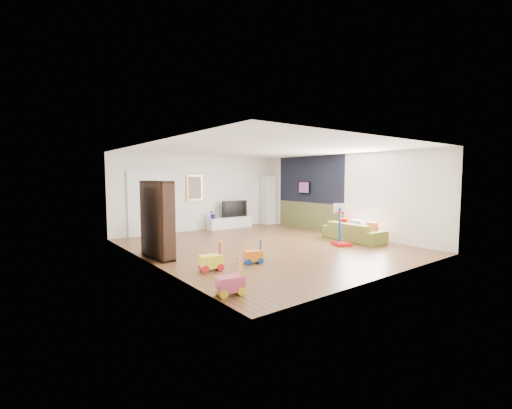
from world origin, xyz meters
TOP-DOWN VIEW (x-y plane):
  - floor at (0.00, 0.00)m, footprint 6.50×7.50m
  - ceiling at (0.00, 0.00)m, footprint 6.50×7.50m
  - wall_back at (0.00, 3.75)m, footprint 6.50×0.00m
  - wall_front at (0.00, -3.75)m, footprint 6.50×0.00m
  - wall_left at (-3.25, 0.00)m, footprint 0.00×7.50m
  - wall_right at (3.25, 0.00)m, footprint 0.00×7.50m
  - navy_accent at (3.23, 1.40)m, footprint 0.01×3.20m
  - olive_wainscot at (3.23, 1.40)m, footprint 0.01×3.20m
  - doorway at (-1.90, 3.71)m, footprint 1.45×0.06m
  - painting_back at (-0.25, 3.71)m, footprint 0.62×0.06m
  - artwork_right at (3.17, 1.60)m, footprint 0.04×0.56m
  - media_console at (1.08, 3.46)m, footprint 1.79×0.47m
  - tall_cabinet at (2.97, 3.47)m, footprint 0.46×0.46m
  - bookshelf at (-2.91, 0.49)m, footprint 0.38×1.28m
  - sofa at (2.63, -1.04)m, footprint 0.87×1.97m
  - basketball_hoop at (1.79, -1.26)m, footprint 0.57×0.62m
  - ride_on_yellow at (-2.47, -1.28)m, footprint 0.50×0.36m
  - ride_on_orange at (-1.40, -1.33)m, footprint 0.46×0.36m
  - ride_on_pink at (-2.96, -2.76)m, footprint 0.49×0.35m
  - child at (-1.69, 2.86)m, footprint 0.33×0.30m
  - tv at (1.29, 3.53)m, footprint 1.08×0.19m
  - vase_plant at (0.36, 3.46)m, footprint 0.35×0.31m
  - pillow_left at (2.84, -1.55)m, footprint 0.17×0.37m
  - pillow_center at (2.83, -1.02)m, footprint 0.11×0.38m
  - pillow_right at (2.85, -0.52)m, footprint 0.14×0.39m

SIDE VIEW (x-z plane):
  - floor at x=0.00m, z-range 0.00..0.00m
  - media_console at x=1.08m, z-range 0.00..0.42m
  - ride_on_orange at x=-1.40m, z-range 0.00..0.53m
  - sofa at x=2.63m, z-range 0.00..0.56m
  - ride_on_pink at x=-2.96m, z-range 0.00..0.59m
  - ride_on_yellow at x=-2.47m, z-range 0.00..0.61m
  - child at x=-1.69m, z-range 0.00..0.75m
  - pillow_left at x=2.84m, z-range 0.26..0.62m
  - pillow_center at x=2.83m, z-range 0.26..0.63m
  - pillow_right at x=2.85m, z-range 0.25..0.63m
  - olive_wainscot at x=3.23m, z-range 0.00..1.00m
  - basketball_hoop at x=1.79m, z-range 0.00..1.19m
  - vase_plant at x=0.36m, z-range 0.42..0.78m
  - tv at x=1.29m, z-range 0.42..1.04m
  - bookshelf at x=-2.91m, z-range 0.00..1.85m
  - tall_cabinet at x=2.97m, z-range 0.00..1.97m
  - doorway at x=-1.90m, z-range 0.00..2.10m
  - wall_back at x=0.00m, z-range 0.00..2.70m
  - wall_front at x=0.00m, z-range 0.00..2.70m
  - wall_left at x=-3.25m, z-range 0.00..2.70m
  - wall_right at x=3.25m, z-range 0.00..2.70m
  - artwork_right at x=3.17m, z-range 1.32..1.78m
  - painting_back at x=-0.25m, z-range 1.09..2.01m
  - navy_accent at x=3.23m, z-range 1.00..2.70m
  - ceiling at x=0.00m, z-range 2.70..2.70m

